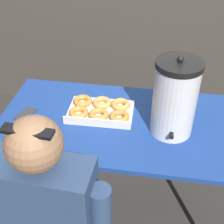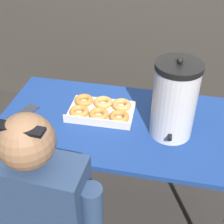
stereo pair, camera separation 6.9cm
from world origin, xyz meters
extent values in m
plane|color=#2D2B28|center=(0.00, 0.00, 0.00)|extent=(12.00, 12.00, 0.00)
cube|color=navy|center=(0.00, 0.00, 0.72)|extent=(1.36, 0.73, 0.03)
cylinder|color=#ADADB2|center=(-0.63, -0.32, 0.36)|extent=(0.03, 0.03, 0.71)
cylinder|color=#ADADB2|center=(-0.63, 0.32, 0.36)|extent=(0.03, 0.03, 0.71)
cylinder|color=#ADADB2|center=(0.63, 0.32, 0.36)|extent=(0.03, 0.03, 0.71)
cube|color=beige|center=(-0.11, 0.06, 0.75)|extent=(0.38, 0.27, 0.02)
cube|color=beige|center=(-0.11, -0.07, 0.77)|extent=(0.38, 0.01, 0.04)
torus|color=#C38039|center=(-0.23, 0.00, 0.77)|extent=(0.16, 0.16, 0.03)
torus|color=#C28039|center=(-0.11, 0.00, 0.77)|extent=(0.16, 0.16, 0.03)
torus|color=#BE7C34|center=(0.01, 0.00, 0.77)|extent=(0.16, 0.16, 0.03)
torus|color=#BD7B34|center=(-0.23, 0.12, 0.77)|extent=(0.13, 0.13, 0.03)
torus|color=#D39149|center=(-0.11, 0.12, 0.77)|extent=(0.14, 0.14, 0.03)
torus|color=#D18F47|center=(0.00, 0.12, 0.77)|extent=(0.13, 0.13, 0.03)
cylinder|color=silver|center=(0.30, -0.03, 0.93)|extent=(0.22, 0.22, 0.39)
cylinder|color=black|center=(0.30, -0.03, 1.14)|extent=(0.23, 0.23, 0.03)
sphere|color=black|center=(0.30, -0.03, 1.17)|extent=(0.03, 0.03, 0.03)
cylinder|color=black|center=(0.30, -0.15, 0.81)|extent=(0.02, 0.06, 0.02)
cube|color=#2D334C|center=(-0.54, -0.02, 0.74)|extent=(0.11, 0.15, 0.01)
cube|color=#2D333D|center=(-0.54, -0.02, 0.75)|extent=(0.10, 0.13, 0.00)
cube|color=navy|center=(-0.20, -0.64, 0.75)|extent=(0.41, 0.20, 0.53)
sphere|color=#8E6647|center=(-0.20, -0.64, 1.11)|extent=(0.21, 0.21, 0.21)
cube|color=black|center=(-0.21, -0.66, 1.19)|extent=(0.18, 0.06, 0.01)
cylinder|color=navy|center=(0.02, -0.65, 0.72)|extent=(0.09, 0.09, 0.42)
camera|label=1|loc=(0.18, -1.38, 1.84)|focal=50.00mm
camera|label=2|loc=(0.25, -1.36, 1.84)|focal=50.00mm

